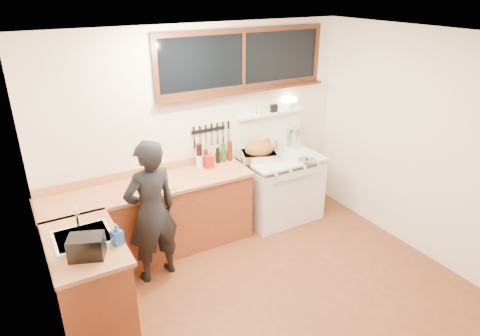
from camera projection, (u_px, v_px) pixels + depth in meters
ground_plane at (276, 299)px, 4.44m from camera, size 4.00×3.50×0.02m
room_shell at (283, 151)px, 3.78m from camera, size 4.10×3.60×2.65m
counter_back at (152, 219)px, 5.05m from camera, size 2.44×0.64×1.00m
counter_left at (89, 282)px, 3.98m from camera, size 0.64×1.09×0.90m
sink_unit at (83, 242)px, 3.89m from camera, size 0.50×0.45×0.37m
vintage_stove at (280, 186)px, 5.83m from camera, size 1.02×0.74×1.59m
back_window at (244, 66)px, 5.25m from camera, size 2.32×0.13×0.77m
left_doorway at (67, 321)px, 2.66m from camera, size 0.02×1.04×2.17m
knife_strip at (210, 131)px, 5.34m from camera, size 0.52×0.03×0.28m
man at (151, 212)px, 4.49m from camera, size 0.64×0.48×1.60m
soap_bottle at (117, 234)px, 3.73m from camera, size 0.11×0.11×0.20m
toaster at (87, 247)px, 3.55m from camera, size 0.34×0.29×0.20m
cutting_board at (152, 186)px, 4.71m from camera, size 0.52×0.45×0.15m
roast_turkey at (259, 152)px, 5.52m from camera, size 0.56×0.49×0.26m
stockpot at (295, 136)px, 5.99m from camera, size 0.38×0.38×0.27m
saucepan at (278, 148)px, 5.80m from camera, size 0.18×0.27×0.11m
pot_lid at (307, 160)px, 5.50m from camera, size 0.25×0.25×0.04m
coffee_tin at (209, 162)px, 5.28m from camera, size 0.11×0.09×0.16m
pitcher at (199, 162)px, 5.28m from camera, size 0.10×0.10×0.15m
bottle_cluster at (214, 154)px, 5.38m from camera, size 0.50×0.07×0.30m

